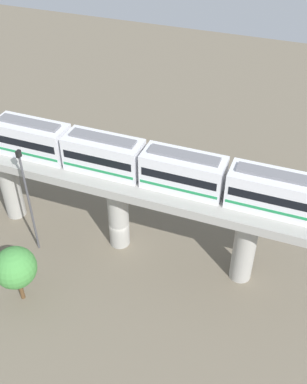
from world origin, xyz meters
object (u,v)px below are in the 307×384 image
Objects in this scene: parked_car_orange at (265,203)px; signal_post at (28,198)px; train at (142,163)px; parked_car_blue at (219,180)px; parked_car_black at (114,164)px; tree_near_viaduct at (15,268)px.

parked_car_orange is 0.39× the size of signal_post.
train is 15.65m from parked_car_blue.
train is 2.51× the size of signal_post.
parked_car_black is at bearing -94.53° from parked_car_orange.
signal_post is at bearing -56.69° from parked_car_orange.
parked_car_black is 17.64m from parked_car_orange.
tree_near_viaduct is (21.00, -11.55, 2.95)m from parked_car_blue.
parked_car_black is 15.13m from signal_post.
tree_near_viaduct is (8.98, -7.41, -6.17)m from train.
parked_car_black is 1.05× the size of parked_car_orange.
signal_post reaches higher than parked_car_blue.
train is 10.68m from signal_post.
parked_car_black is at bearing -178.07° from tree_near_viaduct.
parked_car_orange is 23.70m from signal_post.
parked_car_blue is (-1.29, 12.21, 0.00)m from parked_car_black.
train is 5.05× the size of tree_near_viaduct.
signal_post reaches higher than parked_car_black.
train is 6.45× the size of parked_car_orange.
parked_car_orange is 25.54m from tree_near_viaduct.
train is at bearing -19.30° from parked_car_blue.
parked_car_blue is 24.15m from tree_near_viaduct.
train is 6.52× the size of parked_car_blue.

